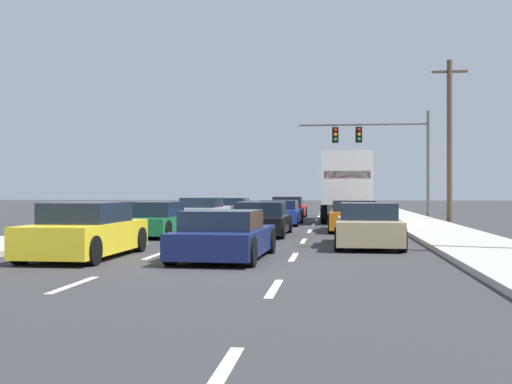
% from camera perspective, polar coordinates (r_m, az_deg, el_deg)
% --- Properties ---
extents(ground_plane, '(140.00, 140.00, 0.00)m').
position_cam_1_polar(ground_plane, '(39.21, 3.02, -2.22)').
color(ground_plane, '#333335').
extents(sidewalk_right, '(2.68, 80.00, 0.14)m').
position_cam_1_polar(sidewalk_right, '(34.35, 13.49, -2.44)').
color(sidewalk_right, '#B2AFA8').
rests_on(sidewalk_right, ground_plane).
extents(sidewalk_left, '(2.68, 80.00, 0.14)m').
position_cam_1_polar(sidewalk_left, '(35.36, -8.27, -2.36)').
color(sidewalk_left, '#B2AFA8').
rests_on(sidewalk_left, ground_plane).
extents(lane_markings, '(3.54, 57.00, 0.01)m').
position_cam_1_polar(lane_markings, '(33.09, 2.30, -2.64)').
color(lane_markings, silver).
rests_on(lane_markings, ground_plane).
extents(car_gray, '(2.08, 4.36, 1.18)m').
position_cam_1_polar(car_gray, '(37.56, -2.07, -1.48)').
color(car_gray, slate).
rests_on(car_gray, ground_plane).
extents(car_silver, '(2.05, 4.23, 1.27)m').
position_cam_1_polar(car_silver, '(30.30, -4.71, -1.79)').
color(car_silver, '#B7BABF').
rests_on(car_silver, ground_plane).
extents(car_green, '(2.06, 4.32, 1.21)m').
position_cam_1_polar(car_green, '(22.84, -8.81, -2.51)').
color(car_green, '#196B38').
rests_on(car_green, ground_plane).
extents(car_yellow, '(1.88, 4.30, 1.31)m').
position_cam_1_polar(car_yellow, '(15.90, -14.79, -3.42)').
color(car_yellow, yellow).
rests_on(car_yellow, ground_plane).
extents(car_red, '(2.04, 4.06, 1.25)m').
position_cam_1_polar(car_red, '(37.72, 2.88, -1.47)').
color(car_red, red).
rests_on(car_red, ground_plane).
extents(car_blue, '(1.94, 4.66, 1.15)m').
position_cam_1_polar(car_blue, '(30.39, 2.17, -1.89)').
color(car_blue, '#1E389E').
rests_on(car_blue, ground_plane).
extents(car_black, '(2.01, 4.38, 1.19)m').
position_cam_1_polar(car_black, '(22.99, 0.42, -2.52)').
color(car_black, black).
rests_on(car_black, ground_plane).
extents(car_navy, '(2.07, 4.18, 1.14)m').
position_cam_1_polar(car_navy, '(15.04, -2.82, -3.94)').
color(car_navy, '#141E4C').
rests_on(car_navy, ground_plane).
extents(box_truck, '(2.69, 8.05, 3.44)m').
position_cam_1_polar(box_truck, '(33.38, 8.07, 0.78)').
color(box_truck, white).
rests_on(box_truck, ground_plane).
extents(car_orange, '(2.01, 4.63, 1.22)m').
position_cam_1_polar(car_orange, '(25.76, 8.64, -2.16)').
color(car_orange, orange).
rests_on(car_orange, ground_plane).
extents(car_tan, '(1.92, 4.59, 1.25)m').
position_cam_1_polar(car_tan, '(18.75, 9.85, -3.02)').
color(car_tan, tan).
rests_on(car_tan, ground_plane).
extents(traffic_signal_mast, '(8.03, 0.69, 6.52)m').
position_cam_1_polar(traffic_signal_mast, '(40.93, 10.32, 4.41)').
color(traffic_signal_mast, '#595B56').
rests_on(traffic_signal_mast, ground_plane).
extents(utility_pole_mid, '(1.80, 0.28, 8.37)m').
position_cam_1_polar(utility_pole_mid, '(35.02, 16.70, 4.57)').
color(utility_pole_mid, brown).
rests_on(utility_pole_mid, ground_plane).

